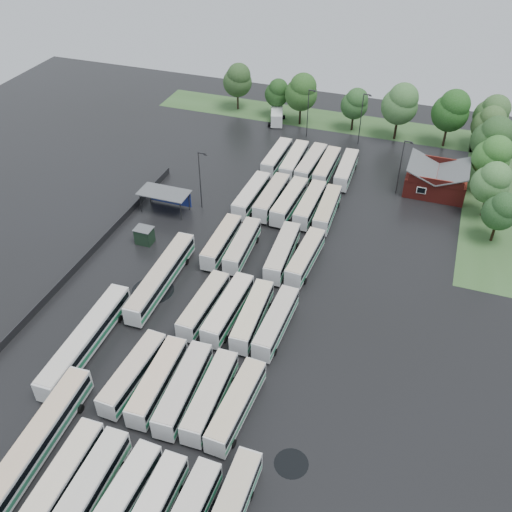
% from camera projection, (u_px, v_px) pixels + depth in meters
% --- Properties ---
extents(ground, '(160.00, 160.00, 0.00)m').
position_uv_depth(ground, '(211.00, 322.00, 73.65)').
color(ground, black).
rests_on(ground, ground).
extents(brick_building, '(10.07, 8.60, 5.39)m').
position_uv_depth(brick_building, '(436.00, 182.00, 98.05)').
color(brick_building, maroon).
rests_on(brick_building, ground).
extents(wash_shed, '(8.20, 4.20, 3.58)m').
position_uv_depth(wash_shed, '(165.00, 194.00, 92.72)').
color(wash_shed, '#2D2D30').
rests_on(wash_shed, ground).
extents(utility_hut, '(2.70, 2.20, 2.62)m').
position_uv_depth(utility_hut, '(144.00, 235.00, 86.47)').
color(utility_hut, black).
rests_on(utility_hut, ground).
extents(grass_strip_north, '(80.00, 10.00, 0.01)m').
position_uv_depth(grass_strip_north, '(338.00, 122.00, 121.36)').
color(grass_strip_north, '#345829').
rests_on(grass_strip_north, ground).
extents(grass_strip_east, '(10.00, 50.00, 0.01)m').
position_uv_depth(grass_strip_east, '(494.00, 201.00, 96.59)').
color(grass_strip_east, '#345829').
rests_on(grass_strip_east, ground).
extents(west_fence, '(0.10, 50.00, 1.20)m').
position_uv_depth(west_fence, '(94.00, 248.00, 85.06)').
color(west_fence, '#2D2D30').
rests_on(west_fence, ground).
extents(bus_r0c0, '(2.82, 11.73, 3.25)m').
position_uv_depth(bus_r0c0, '(63.00, 477.00, 54.45)').
color(bus_r0c0, silver).
rests_on(bus_r0c0, ground).
extents(bus_r0c1, '(2.73, 11.88, 3.30)m').
position_uv_depth(bus_r0c1, '(88.00, 489.00, 53.50)').
color(bus_r0c1, silver).
rests_on(bus_r0c1, ground).
extents(bus_r0c2, '(2.88, 11.63, 3.22)m').
position_uv_depth(bus_r0c2, '(121.00, 501.00, 52.57)').
color(bus_r0c2, silver).
rests_on(bus_r0c2, ground).
extents(bus_r1c0, '(2.87, 11.45, 3.16)m').
position_uv_depth(bus_r1c0, '(133.00, 373.00, 64.68)').
color(bus_r1c0, silver).
rests_on(bus_r1c0, ground).
extents(bus_r1c1, '(2.88, 11.56, 3.19)m').
position_uv_depth(bus_r1c1, '(158.00, 381.00, 63.74)').
color(bus_r1c1, silver).
rests_on(bus_r1c1, ground).
extents(bus_r1c2, '(3.10, 11.95, 3.30)m').
position_uv_depth(bus_r1c2, '(184.00, 389.00, 62.83)').
color(bus_r1c2, silver).
rests_on(bus_r1c2, ground).
extents(bus_r1c3, '(2.76, 11.56, 3.20)m').
position_uv_depth(bus_r1c3, '(210.00, 396.00, 62.10)').
color(bus_r1c3, silver).
rests_on(bus_r1c3, ground).
extents(bus_r1c4, '(2.92, 11.54, 3.19)m').
position_uv_depth(bus_r1c4, '(237.00, 405.00, 61.15)').
color(bus_r1c4, silver).
rests_on(bus_r1c4, ground).
extents(bus_r2c1, '(2.80, 11.34, 3.13)m').
position_uv_depth(bus_r2c1, '(204.00, 305.00, 73.65)').
color(bus_r2c1, silver).
rests_on(bus_r2c1, ground).
extents(bus_r2c2, '(2.85, 11.85, 3.28)m').
position_uv_depth(bus_r2c2, '(228.00, 309.00, 72.93)').
color(bus_r2c2, silver).
rests_on(bus_r2c2, ground).
extents(bus_r2c3, '(2.85, 11.45, 3.16)m').
position_uv_depth(bus_r2c3, '(252.00, 316.00, 72.06)').
color(bus_r2c3, silver).
rests_on(bus_r2c3, ground).
extents(bus_r2c4, '(2.69, 11.39, 3.16)m').
position_uv_depth(bus_r2c4, '(276.00, 322.00, 71.14)').
color(bus_r2c4, silver).
rests_on(bus_r2c4, ground).
extents(bus_r3c0, '(2.55, 11.27, 3.13)m').
position_uv_depth(bus_r3c0, '(222.00, 242.00, 84.56)').
color(bus_r3c0, silver).
rests_on(bus_r3c0, ground).
extents(bus_r3c1, '(2.84, 11.30, 3.12)m').
position_uv_depth(bus_r3c1, '(242.00, 245.00, 83.82)').
color(bus_r3c1, silver).
rests_on(bus_r3c1, ground).
extents(bus_r3c3, '(3.04, 11.99, 3.31)m').
position_uv_depth(bus_r3c3, '(282.00, 252.00, 82.34)').
color(bus_r3c3, silver).
rests_on(bus_r3c3, ground).
extents(bus_r3c4, '(2.99, 11.49, 3.17)m').
position_uv_depth(bus_r3c4, '(305.00, 257.00, 81.61)').
color(bus_r3c4, silver).
rests_on(bus_r3c4, ground).
extents(bus_r4c0, '(2.79, 11.87, 3.29)m').
position_uv_depth(bus_r4c0, '(252.00, 195.00, 94.62)').
color(bus_r4c0, silver).
rests_on(bus_r4c0, ground).
extents(bus_r4c1, '(2.74, 11.89, 3.30)m').
position_uv_depth(bus_r4c1, '(272.00, 197.00, 94.17)').
color(bus_r4c1, silver).
rests_on(bus_r4c1, ground).
extents(bus_r4c2, '(3.11, 12.01, 3.31)m').
position_uv_depth(bus_r4c2, '(289.00, 201.00, 93.16)').
color(bus_r4c2, silver).
rests_on(bus_r4c2, ground).
extents(bus_r4c3, '(2.63, 11.58, 3.21)m').
position_uv_depth(bus_r4c3, '(310.00, 204.00, 92.51)').
color(bus_r4c3, silver).
rests_on(bus_r4c3, ground).
extents(bus_r4c4, '(2.75, 11.45, 3.17)m').
position_uv_depth(bus_r4c4, '(327.00, 209.00, 91.46)').
color(bus_r4c4, silver).
rests_on(bus_r4c4, ground).
extents(bus_r5c0, '(2.58, 11.40, 3.16)m').
position_uv_depth(bus_r5c0, '(277.00, 157.00, 105.25)').
color(bus_r5c0, silver).
rests_on(bus_r5c0, ground).
extents(bus_r5c1, '(2.67, 11.79, 3.27)m').
position_uv_depth(bus_r5c1, '(294.00, 161.00, 104.04)').
color(bus_r5c1, silver).
rests_on(bus_r5c1, ground).
extents(bus_r5c2, '(3.09, 12.00, 3.31)m').
position_uv_depth(bus_r5c2, '(311.00, 164.00, 103.10)').
color(bus_r5c2, silver).
rests_on(bus_r5c2, ground).
extents(bus_r5c3, '(2.54, 11.52, 3.20)m').
position_uv_depth(bus_r5c3, '(327.00, 167.00, 102.29)').
color(bus_r5c3, silver).
rests_on(bus_r5c3, ground).
extents(bus_r5c4, '(2.69, 11.42, 3.16)m').
position_uv_depth(bus_r5c4, '(346.00, 169.00, 101.64)').
color(bus_r5c4, silver).
rests_on(bus_r5c4, ground).
extents(artic_bus_west_a, '(3.35, 17.64, 3.25)m').
position_uv_depth(artic_bus_west_a, '(37.00, 441.00, 57.57)').
color(artic_bus_west_a, silver).
rests_on(artic_bus_west_a, ground).
extents(artic_bus_west_b, '(2.89, 17.49, 3.23)m').
position_uv_depth(artic_bus_west_b, '(161.00, 276.00, 78.07)').
color(artic_bus_west_b, silver).
rests_on(artic_bus_west_b, ground).
extents(artic_bus_west_c, '(2.93, 17.73, 3.28)m').
position_uv_depth(artic_bus_west_c, '(86.00, 339.00, 68.69)').
color(artic_bus_west_c, silver).
rests_on(artic_bus_west_c, ground).
extents(minibus, '(4.12, 6.85, 2.81)m').
position_uv_depth(minibus, '(277.00, 116.00, 120.18)').
color(minibus, white).
rests_on(minibus, ground).
extents(tree_north_0, '(6.26, 6.26, 10.36)m').
position_uv_depth(tree_north_0, '(238.00, 80.00, 122.52)').
color(tree_north_0, '#2D2319').
rests_on(tree_north_0, ground).
extents(tree_north_1, '(5.11, 5.11, 8.47)m').
position_uv_depth(tree_north_1, '(277.00, 92.00, 120.12)').
color(tree_north_1, black).
rests_on(tree_north_1, ground).
extents(tree_north_2, '(6.68, 6.68, 11.07)m').
position_uv_depth(tree_north_2, '(302.00, 92.00, 116.09)').
color(tree_north_2, black).
rests_on(tree_north_2, ground).
extents(tree_north_3, '(5.51, 5.51, 9.12)m').
position_uv_depth(tree_north_3, '(355.00, 103.00, 114.56)').
color(tree_north_3, black).
rests_on(tree_north_3, ground).
extents(tree_north_4, '(7.08, 7.08, 11.73)m').
position_uv_depth(tree_north_4, '(401.00, 103.00, 110.33)').
color(tree_north_4, black).
rests_on(tree_north_4, ground).
extents(tree_north_5, '(7.04, 7.04, 11.66)m').
position_uv_depth(tree_north_5, '(452.00, 110.00, 107.93)').
color(tree_north_5, '#302116').
rests_on(tree_north_5, ground).
extents(tree_north_6, '(6.58, 6.58, 10.90)m').
position_uv_depth(tree_north_6, '(492.00, 114.00, 107.71)').
color(tree_north_6, black).
rests_on(tree_north_6, ground).
extents(tree_east_0, '(5.23, 5.23, 8.66)m').
position_uv_depth(tree_east_0, '(501.00, 211.00, 84.12)').
color(tree_east_0, black).
rests_on(tree_east_0, ground).
extents(tree_east_1, '(5.98, 5.98, 9.90)m').
position_uv_depth(tree_east_1, '(492.00, 182.00, 89.11)').
color(tree_east_1, '#362918').
rests_on(tree_east_1, ground).
extents(tree_east_2, '(6.32, 6.32, 10.47)m').
position_uv_depth(tree_east_2, '(493.00, 156.00, 95.17)').
color(tree_east_2, black).
rests_on(tree_east_2, ground).
extents(tree_east_3, '(7.02, 7.02, 11.63)m').
position_uv_depth(tree_east_3, '(493.00, 138.00, 98.60)').
color(tree_east_3, black).
rests_on(tree_east_3, ground).
extents(tree_east_4, '(6.04, 6.04, 10.01)m').
position_uv_depth(tree_east_4, '(489.00, 124.00, 105.67)').
color(tree_east_4, black).
rests_on(tree_east_4, ground).
extents(lamp_post_ne, '(1.53, 0.30, 9.94)m').
position_uv_depth(lamp_post_ne, '(402.00, 164.00, 95.05)').
color(lamp_post_ne, '#2D2D30').
rests_on(lamp_post_ne, ground).
extents(lamp_post_nw, '(1.58, 0.31, 10.23)m').
position_uv_depth(lamp_post_nw, '(201.00, 176.00, 91.41)').
color(lamp_post_nw, '#2D2D30').
rests_on(lamp_post_nw, ground).
extents(lamp_post_back_w, '(1.52, 0.30, 9.89)m').
position_uv_depth(lamp_post_back_w, '(309.00, 110.00, 112.29)').
color(lamp_post_back_w, '#2D2D30').
rests_on(lamp_post_back_w, ground).
extents(lamp_post_back_e, '(1.60, 0.31, 10.41)m').
position_uv_depth(lamp_post_back_e, '(362.00, 116.00, 109.51)').
color(lamp_post_back_e, '#2D2D30').
rests_on(lamp_post_back_e, ground).
extents(puddle_0, '(5.79, 5.79, 0.01)m').
position_uv_depth(puddle_0, '(109.00, 469.00, 57.08)').
color(puddle_0, black).
rests_on(puddle_0, ground).
extents(puddle_2, '(5.89, 5.89, 0.01)m').
position_uv_depth(puddle_2, '(153.00, 290.00, 78.50)').
color(puddle_2, black).
rests_on(puddle_2, ground).
extents(puddle_3, '(3.70, 3.70, 0.01)m').
position_uv_depth(puddle_3, '(229.00, 323.00, 73.47)').
color(puddle_3, black).
rests_on(puddle_3, ground).
extents(puddle_4, '(3.55, 3.55, 0.01)m').
position_uv_depth(puddle_4, '(291.00, 464.00, 57.58)').
color(puddle_4, black).
rests_on(puddle_4, ground).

